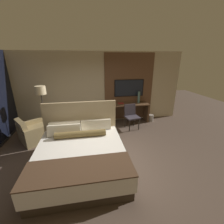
% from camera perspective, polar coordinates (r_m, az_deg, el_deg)
% --- Properties ---
extents(ground_plane, '(16.00, 16.00, 0.00)m').
position_cam_1_polar(ground_plane, '(4.23, -3.71, -16.99)').
color(ground_plane, '#4C3D33').
extents(wall_back_tv_panel, '(7.20, 0.09, 2.80)m').
position_cam_1_polar(wall_back_tv_panel, '(6.10, -5.16, 8.97)').
color(wall_back_tv_panel, '#BCAD8E').
rests_on(wall_back_tv_panel, ground_plane).
extents(bed, '(2.06, 2.22, 1.38)m').
position_cam_1_polar(bed, '(3.83, -11.77, -15.36)').
color(bed, '#33281E').
rests_on(bed, ground_plane).
extents(desk, '(1.52, 0.53, 0.79)m').
position_cam_1_polar(desk, '(6.27, 6.75, 0.89)').
color(desk, brown).
rests_on(desk, ground_plane).
extents(tv, '(1.22, 0.04, 0.69)m').
position_cam_1_polar(tv, '(6.26, 6.50, 9.07)').
color(tv, black).
extents(desk_chair, '(0.57, 0.57, 0.91)m').
position_cam_1_polar(desk_chair, '(5.69, 7.28, -0.85)').
color(desk_chair, '#38333D').
rests_on(desk_chair, ground_plane).
extents(armchair_by_window, '(1.16, 1.17, 0.80)m').
position_cam_1_polar(armchair_by_window, '(5.47, -27.52, -7.04)').
color(armchair_by_window, olive).
rests_on(armchair_by_window, ground_plane).
extents(floor_lamp, '(0.34, 0.34, 1.68)m').
position_cam_1_polar(floor_lamp, '(5.58, -25.42, 6.18)').
color(floor_lamp, '#282623').
rests_on(floor_lamp, ground_plane).
extents(vase_tall, '(0.10, 0.10, 0.48)m').
position_cam_1_polar(vase_tall, '(6.28, 10.19, 5.55)').
color(vase_tall, '#4C706B').
rests_on(vase_tall, desk).
extents(book, '(0.22, 0.15, 0.03)m').
position_cam_1_polar(book, '(6.13, 3.40, 3.33)').
color(book, maroon).
rests_on(book, desk).
extents(waste_bin, '(0.22, 0.22, 0.28)m').
position_cam_1_polar(waste_bin, '(6.59, 14.55, -2.20)').
color(waste_bin, gray).
rests_on(waste_bin, ground_plane).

